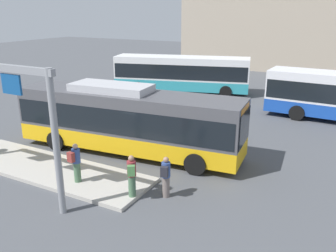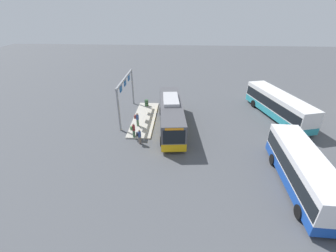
{
  "view_description": "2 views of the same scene",
  "coord_description": "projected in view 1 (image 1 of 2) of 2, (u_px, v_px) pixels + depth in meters",
  "views": [
    {
      "loc": [
        9.73,
        -14.01,
        6.94
      ],
      "look_at": [
        2.4,
        -0.24,
        1.83
      ],
      "focal_mm": 38.08,
      "sensor_mm": 36.0,
      "label": 1
    },
    {
      "loc": [
        24.39,
        1.03,
        13.36
      ],
      "look_at": [
        2.87,
        -0.2,
        1.69
      ],
      "focal_mm": 24.52,
      "sensor_mm": 36.0,
      "label": 2
    }
  ],
  "objects": [
    {
      "name": "person_waiting_mid",
      "position": [
        76.0,
        162.0,
        14.46
      ],
      "size": [
        0.37,
        0.55,
        1.67
      ],
      "rotation": [
        0.0,
        0.0,
        1.46
      ],
      "color": "#476B4C",
      "rests_on": "platform_curb"
    },
    {
      "name": "ground_plane",
      "position": [
        129.0,
        152.0,
        18.26
      ],
      "size": [
        120.0,
        120.0,
        0.0
      ],
      "primitive_type": "plane",
      "color": "#4C4F54"
    },
    {
      "name": "bus_main",
      "position": [
        128.0,
        118.0,
        17.69
      ],
      "size": [
        11.75,
        3.59,
        3.46
      ],
      "rotation": [
        0.0,
        0.0,
        0.09
      ],
      "color": "#EAAD14",
      "rests_on": "ground"
    },
    {
      "name": "bus_background_left",
      "position": [
        181.0,
        72.0,
        30.82
      ],
      "size": [
        11.75,
        5.41,
        3.1
      ],
      "rotation": [
        0.0,
        0.0,
        0.26
      ],
      "color": "teal",
      "rests_on": "ground"
    },
    {
      "name": "platform_curb",
      "position": [
        49.0,
        168.0,
        16.15
      ],
      "size": [
        10.0,
        2.8,
        0.16
      ],
      "primitive_type": "cube",
      "color": "#B2ADA3",
      "rests_on": "ground"
    },
    {
      "name": "person_boarding",
      "position": [
        132.0,
        175.0,
        13.31
      ],
      "size": [
        0.54,
        0.61,
        1.67
      ],
      "rotation": [
        0.0,
        0.0,
        2.12
      ],
      "color": "#476B4C",
      "rests_on": "platform_curb"
    },
    {
      "name": "station_building",
      "position": [
        271.0,
        33.0,
        43.75
      ],
      "size": [
        20.74,
        8.0,
        8.4
      ],
      "primitive_type": "cube",
      "color": "tan",
      "rests_on": "ground"
    },
    {
      "name": "person_waiting_near",
      "position": [
        166.0,
        176.0,
        13.58
      ],
      "size": [
        0.43,
        0.58,
        1.67
      ],
      "rotation": [
        0.0,
        0.0,
        1.82
      ],
      "color": "slate",
      "rests_on": "ground"
    }
  ]
}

